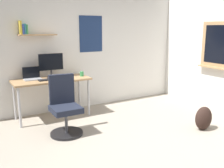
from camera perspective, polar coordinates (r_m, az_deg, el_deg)
ground_plane at (r=3.65m, az=8.48°, el=-15.02°), size 5.20×5.20×0.00m
wall_back at (r=5.37m, az=-7.77°, el=8.35°), size 5.00×0.30×2.60m
desk at (r=4.88m, az=-13.34°, el=0.16°), size 1.41×0.59×0.75m
office_chair at (r=4.15m, az=-10.53°, el=-5.54°), size 0.52×0.52×0.95m
laptop at (r=4.91m, az=-17.43°, el=1.61°), size 0.31×0.21×0.23m
monitor_primary at (r=4.92m, az=-13.47°, el=4.40°), size 0.46×0.17×0.46m
keyboard at (r=4.78m, az=-13.94°, el=0.97°), size 0.37×0.13×0.02m
computer_mouse at (r=4.86m, az=-10.78°, el=1.39°), size 0.10×0.06×0.03m
coffee_mug at (r=5.04m, az=-6.77°, el=2.26°), size 0.08×0.08×0.09m
backpack at (r=4.56m, az=19.78°, el=-7.22°), size 0.32×0.22×0.40m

